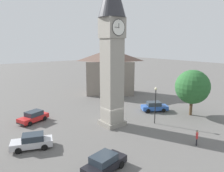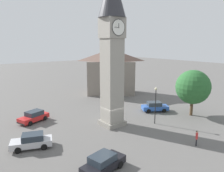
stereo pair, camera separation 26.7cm
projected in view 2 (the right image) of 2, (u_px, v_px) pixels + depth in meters
ground_plane at (112, 125)px, 28.85m from camera, size 200.00×200.00×0.00m
clock_tower at (112, 36)px, 26.58m from camera, size 3.36×3.36×19.81m
car_blue_kerb at (34, 116)px, 29.81m from camera, size 4.46×3.03×1.53m
car_silver_kerb at (103, 163)px, 18.31m from camera, size 4.40×2.55×1.53m
car_red_corner at (32, 141)px, 22.36m from camera, size 4.46×3.02×1.53m
car_white_side at (155, 107)px, 34.44m from camera, size 4.40×3.59×1.53m
pedestrian at (197, 137)px, 22.80m from camera, size 0.48×0.38×1.69m
tree at (193, 87)px, 31.85m from camera, size 5.04×5.04×6.86m
building_terrace_right at (111, 71)px, 45.79m from camera, size 11.57×10.65×9.45m
lamp_post at (156, 100)px, 28.65m from camera, size 0.36×0.36×4.97m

